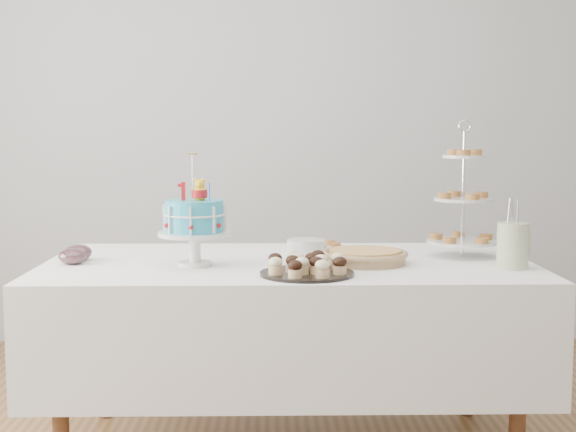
{
  "coord_description": "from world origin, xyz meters",
  "views": [
    {
      "loc": [
        -0.06,
        -2.85,
        1.28
      ],
      "look_at": [
        -0.0,
        0.3,
        0.95
      ],
      "focal_mm": 50.0,
      "sensor_mm": 36.0,
      "label": 1
    }
  ],
  "objects_px": {
    "pie": "(365,256)",
    "jam_bowl_a": "(72,257)",
    "plate_stack": "(306,247)",
    "table": "(288,317)",
    "pastry_plate": "(322,246)",
    "utensil_pitcher": "(513,244)",
    "jam_bowl_b": "(78,253)",
    "cupcake_tray": "(307,265)",
    "tiered_stand": "(463,200)",
    "birthday_cake": "(195,236)"
  },
  "relations": [
    {
      "from": "pie",
      "to": "jam_bowl_a",
      "type": "relative_size",
      "value": 3.18
    },
    {
      "from": "plate_stack",
      "to": "table",
      "type": "bearing_deg",
      "value": -115.29
    },
    {
      "from": "pastry_plate",
      "to": "utensil_pitcher",
      "type": "height_order",
      "value": "utensil_pitcher"
    },
    {
      "from": "table",
      "to": "jam_bowl_b",
      "type": "distance_m",
      "value": 0.88
    },
    {
      "from": "cupcake_tray",
      "to": "tiered_stand",
      "type": "distance_m",
      "value": 0.8
    },
    {
      "from": "table",
      "to": "pastry_plate",
      "type": "bearing_deg",
      "value": 63.95
    },
    {
      "from": "plate_stack",
      "to": "jam_bowl_b",
      "type": "height_order",
      "value": "jam_bowl_b"
    },
    {
      "from": "plate_stack",
      "to": "utensil_pitcher",
      "type": "xyz_separation_m",
      "value": [
        0.76,
        -0.35,
        0.06
      ]
    },
    {
      "from": "birthday_cake",
      "to": "pastry_plate",
      "type": "distance_m",
      "value": 0.67
    },
    {
      "from": "plate_stack",
      "to": "jam_bowl_b",
      "type": "relative_size",
      "value": 1.48
    },
    {
      "from": "cupcake_tray",
      "to": "tiered_stand",
      "type": "height_order",
      "value": "tiered_stand"
    },
    {
      "from": "jam_bowl_b",
      "to": "birthday_cake",
      "type": "bearing_deg",
      "value": -16.4
    },
    {
      "from": "plate_stack",
      "to": "jam_bowl_b",
      "type": "distance_m",
      "value": 0.93
    },
    {
      "from": "pie",
      "to": "jam_bowl_a",
      "type": "xyz_separation_m",
      "value": [
        -1.14,
        0.0,
        -0.0
      ]
    },
    {
      "from": "jam_bowl_a",
      "to": "jam_bowl_b",
      "type": "xyz_separation_m",
      "value": [
        0.0,
        0.09,
        0.0
      ]
    },
    {
      "from": "table",
      "to": "jam_bowl_a",
      "type": "bearing_deg",
      "value": -175.78
    },
    {
      "from": "plate_stack",
      "to": "tiered_stand",
      "type": "bearing_deg",
      "value": -5.82
    },
    {
      "from": "birthday_cake",
      "to": "jam_bowl_a",
      "type": "distance_m",
      "value": 0.49
    },
    {
      "from": "plate_stack",
      "to": "pie",
      "type": "bearing_deg",
      "value": -46.47
    },
    {
      "from": "pie",
      "to": "plate_stack",
      "type": "bearing_deg",
      "value": 133.53
    },
    {
      "from": "pastry_plate",
      "to": "birthday_cake",
      "type": "bearing_deg",
      "value": -140.6
    },
    {
      "from": "tiered_stand",
      "to": "pastry_plate",
      "type": "distance_m",
      "value": 0.64
    },
    {
      "from": "plate_stack",
      "to": "pastry_plate",
      "type": "relative_size",
      "value": 0.72
    },
    {
      "from": "jam_bowl_b",
      "to": "tiered_stand",
      "type": "bearing_deg",
      "value": 2.51
    },
    {
      "from": "cupcake_tray",
      "to": "utensil_pitcher",
      "type": "xyz_separation_m",
      "value": [
        0.78,
        0.13,
        0.06
      ]
    },
    {
      "from": "pastry_plate",
      "to": "utensil_pitcher",
      "type": "relative_size",
      "value": 0.86
    },
    {
      "from": "birthday_cake",
      "to": "jam_bowl_a",
      "type": "bearing_deg",
      "value": 176.05
    },
    {
      "from": "birthday_cake",
      "to": "cupcake_tray",
      "type": "height_order",
      "value": "birthday_cake"
    },
    {
      "from": "pie",
      "to": "utensil_pitcher",
      "type": "bearing_deg",
      "value": -12.62
    },
    {
      "from": "birthday_cake",
      "to": "tiered_stand",
      "type": "bearing_deg",
      "value": 12.67
    },
    {
      "from": "pastry_plate",
      "to": "jam_bowl_a",
      "type": "relative_size",
      "value": 2.14
    },
    {
      "from": "birthday_cake",
      "to": "jam_bowl_b",
      "type": "height_order",
      "value": "birthday_cake"
    },
    {
      "from": "utensil_pitcher",
      "to": "plate_stack",
      "type": "bearing_deg",
      "value": 155.92
    },
    {
      "from": "birthday_cake",
      "to": "jam_bowl_b",
      "type": "relative_size",
      "value": 3.93
    },
    {
      "from": "birthday_cake",
      "to": "pastry_plate",
      "type": "relative_size",
      "value": 1.9
    },
    {
      "from": "table",
      "to": "birthday_cake",
      "type": "xyz_separation_m",
      "value": [
        -0.36,
        -0.11,
        0.34
      ]
    },
    {
      "from": "jam_bowl_a",
      "to": "pastry_plate",
      "type": "bearing_deg",
      "value": 20.59
    },
    {
      "from": "cupcake_tray",
      "to": "jam_bowl_a",
      "type": "relative_size",
      "value": 3.2
    },
    {
      "from": "birthday_cake",
      "to": "pie",
      "type": "bearing_deg",
      "value": 5.46
    },
    {
      "from": "jam_bowl_a",
      "to": "utensil_pitcher",
      "type": "bearing_deg",
      "value": -4.25
    },
    {
      "from": "table",
      "to": "pie",
      "type": "height_order",
      "value": "pie"
    },
    {
      "from": "jam_bowl_a",
      "to": "jam_bowl_b",
      "type": "distance_m",
      "value": 0.09
    },
    {
      "from": "pie",
      "to": "plate_stack",
      "type": "relative_size",
      "value": 2.07
    },
    {
      "from": "table",
      "to": "jam_bowl_b",
      "type": "bearing_deg",
      "value": 177.79
    },
    {
      "from": "tiered_stand",
      "to": "jam_bowl_b",
      "type": "xyz_separation_m",
      "value": [
        -1.56,
        -0.07,
        -0.2
      ]
    },
    {
      "from": "pastry_plate",
      "to": "jam_bowl_b",
      "type": "xyz_separation_m",
      "value": [
        -0.99,
        -0.28,
        0.02
      ]
    },
    {
      "from": "table",
      "to": "utensil_pitcher",
      "type": "distance_m",
      "value": 0.92
    },
    {
      "from": "table",
      "to": "pie",
      "type": "distance_m",
      "value": 0.4
    },
    {
      "from": "jam_bowl_a",
      "to": "birthday_cake",
      "type": "bearing_deg",
      "value": -5.6
    },
    {
      "from": "birthday_cake",
      "to": "utensil_pitcher",
      "type": "height_order",
      "value": "birthday_cake"
    }
  ]
}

